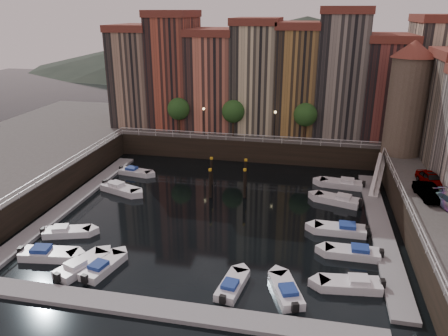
% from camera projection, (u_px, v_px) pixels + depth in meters
% --- Properties ---
extents(ground, '(200.00, 200.00, 0.00)m').
position_uv_depth(ground, '(219.00, 210.00, 46.33)').
color(ground, black).
rests_on(ground, ground).
extents(quay_far, '(80.00, 20.00, 3.00)m').
position_uv_depth(quay_far, '(254.00, 133.00, 69.72)').
color(quay_far, black).
rests_on(quay_far, ground).
extents(dock_left, '(2.00, 28.00, 0.35)m').
position_uv_depth(dock_left, '(75.00, 200.00, 48.46)').
color(dock_left, gray).
rests_on(dock_left, ground).
extents(dock_right, '(2.00, 28.00, 0.35)m').
position_uv_depth(dock_right, '(380.00, 228.00, 42.23)').
color(dock_right, gray).
rests_on(dock_right, ground).
extents(dock_near, '(30.00, 2.00, 0.35)m').
position_uv_depth(dock_near, '(168.00, 311.00, 30.63)').
color(dock_near, gray).
rests_on(dock_near, ground).
extents(mountains, '(145.00, 100.00, 18.00)m').
position_uv_depth(mountains, '(296.00, 48.00, 144.44)').
color(mountains, '#2D382D').
rests_on(mountains, ground).
extents(far_terrace, '(48.70, 10.30, 17.50)m').
position_uv_depth(far_terrace, '(276.00, 76.00, 63.55)').
color(far_terrace, '#9C7C63').
rests_on(far_terrace, quay_far).
extents(corner_tower, '(5.20, 5.20, 13.80)m').
position_uv_depth(corner_tower, '(408.00, 97.00, 52.32)').
color(corner_tower, '#6B5B4C').
rests_on(corner_tower, quay_right).
extents(promenade_trees, '(21.20, 3.20, 5.20)m').
position_uv_depth(promenade_trees, '(238.00, 112.00, 61.06)').
color(promenade_trees, black).
rests_on(promenade_trees, quay_far).
extents(street_lamps, '(10.36, 0.36, 4.18)m').
position_uv_depth(street_lamps, '(239.00, 118.00, 60.32)').
color(street_lamps, black).
rests_on(street_lamps, quay_far).
extents(railings, '(36.08, 34.04, 0.52)m').
position_uv_depth(railings, '(229.00, 162.00, 49.52)').
color(railings, white).
rests_on(railings, ground).
extents(gangway, '(2.78, 8.32, 3.73)m').
position_uv_depth(gangway, '(379.00, 173.00, 51.57)').
color(gangway, white).
rests_on(gangway, ground).
extents(mooring_pilings, '(4.92, 4.47, 3.78)m').
position_uv_depth(mooring_pilings, '(228.00, 178.00, 50.62)').
color(mooring_pilings, black).
rests_on(mooring_pilings, ground).
extents(boat_left_0, '(5.12, 2.44, 1.15)m').
position_uv_depth(boat_left_0, '(48.00, 254.00, 37.29)').
color(boat_left_0, silver).
rests_on(boat_left_0, ground).
extents(boat_left_1, '(4.65, 2.86, 1.04)m').
position_uv_depth(boat_left_1, '(66.00, 232.00, 41.11)').
color(boat_left_1, silver).
rests_on(boat_left_1, ground).
extents(boat_left_3, '(5.27, 3.43, 1.19)m').
position_uv_depth(boat_left_3, '(120.00, 189.00, 50.82)').
color(boat_left_3, silver).
rests_on(boat_left_3, ground).
extents(boat_left_4, '(4.54, 2.24, 1.02)m').
position_uv_depth(boat_left_4, '(135.00, 172.00, 56.26)').
color(boat_left_4, silver).
rests_on(boat_left_4, ground).
extents(boat_right_0, '(4.96, 2.26, 1.12)m').
position_uv_depth(boat_right_0, '(352.00, 284.00, 33.20)').
color(boat_right_0, silver).
rests_on(boat_right_0, ground).
extents(boat_right_1, '(4.86, 1.80, 1.11)m').
position_uv_depth(boat_right_1, '(354.00, 253.00, 37.54)').
color(boat_right_1, silver).
rests_on(boat_right_1, ground).
extents(boat_right_2, '(5.05, 1.87, 1.16)m').
position_uv_depth(boat_right_2, '(341.00, 229.00, 41.46)').
color(boat_right_2, silver).
rests_on(boat_right_2, ground).
extents(boat_right_3, '(5.23, 3.20, 1.17)m').
position_uv_depth(boat_right_3, '(338.00, 200.00, 47.86)').
color(boat_right_3, silver).
rests_on(boat_right_3, ground).
extents(boat_right_4, '(5.31, 2.44, 1.20)m').
position_uv_depth(boat_right_4, '(342.00, 184.00, 52.28)').
color(boat_right_4, silver).
rests_on(boat_right_4, ground).
extents(boat_near_0, '(3.27, 4.96, 1.12)m').
position_uv_depth(boat_near_0, '(81.00, 266.00, 35.63)').
color(boat_near_0, silver).
rests_on(boat_near_0, ground).
extents(boat_near_1, '(2.53, 4.69, 1.05)m').
position_uv_depth(boat_near_1, '(103.00, 267.00, 35.52)').
color(boat_near_1, silver).
rests_on(boat_near_1, ground).
extents(boat_near_2, '(2.15, 4.41, 0.99)m').
position_uv_depth(boat_near_2, '(232.00, 286.00, 33.12)').
color(boat_near_2, silver).
rests_on(boat_near_2, ground).
extents(boat_near_3, '(3.09, 4.70, 1.06)m').
position_uv_depth(boat_near_3, '(286.00, 291.00, 32.46)').
color(boat_near_3, silver).
rests_on(boat_near_3, ground).
extents(car_a, '(2.65, 4.34, 1.38)m').
position_uv_depth(car_a, '(430.00, 180.00, 44.64)').
color(car_a, gray).
rests_on(car_a, quay_right).
extents(car_b, '(2.14, 4.36, 1.37)m').
position_uv_depth(car_b, '(427.00, 193.00, 41.45)').
color(car_b, gray).
rests_on(car_b, quay_right).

